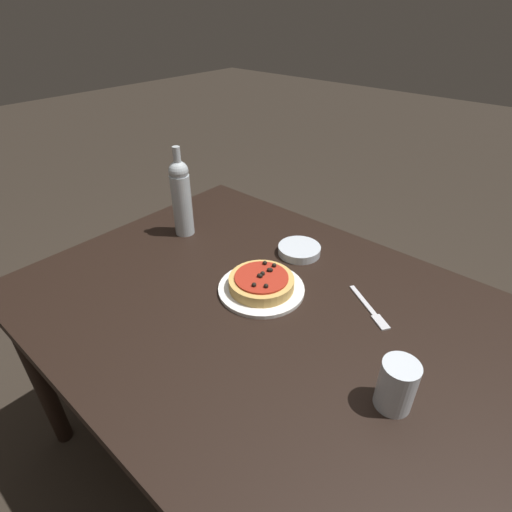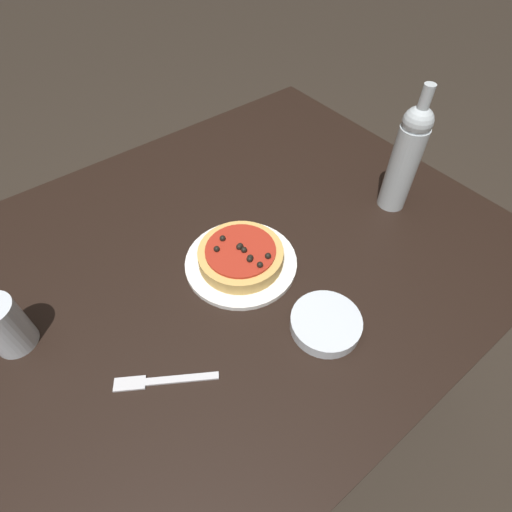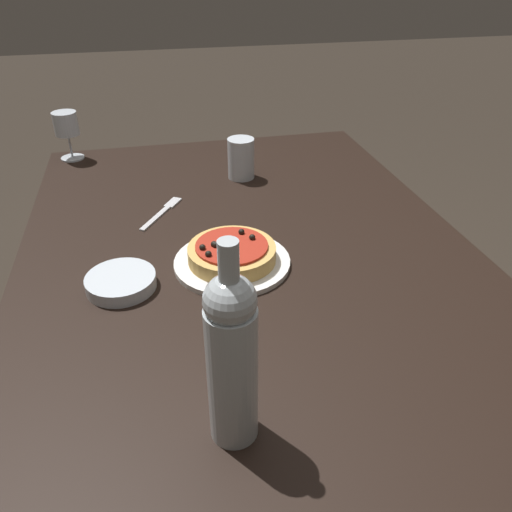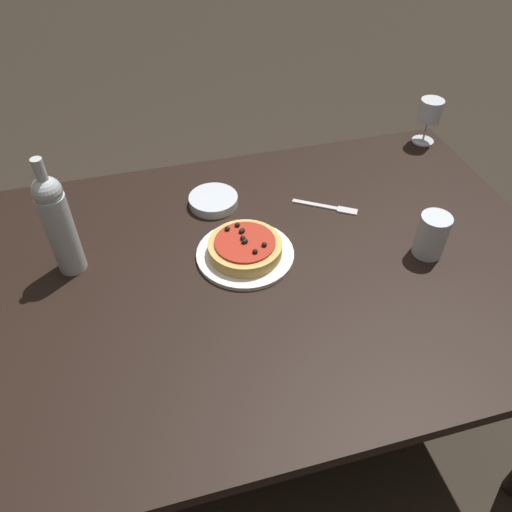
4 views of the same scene
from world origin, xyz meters
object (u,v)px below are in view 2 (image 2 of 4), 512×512
Objects in this scene: water_cup at (4,326)px; side_bowl at (326,323)px; dining_table at (205,287)px; fork at (159,381)px; wine_bottle at (406,157)px; dinner_plate at (241,262)px; pizza at (241,255)px.

side_bowl is (-0.51, 0.36, -0.05)m from water_cup.
fork is at bearing 40.66° from dining_table.
dining_table is at bearing -106.98° from fork.
side_bowl is at bearing -165.75° from fork.
side_bowl is at bearing 22.12° from wine_bottle.
dining_table is at bearing -13.62° from wine_bottle.
side_bowl is (-0.11, 0.29, 0.09)m from dining_table.
fork is at bearing 24.84° from dinner_plate.
pizza is 0.60× the size of wine_bottle.
dining_table is 0.33m from side_bowl.
dinner_plate is at bearing 166.45° from water_cup.
wine_bottle is at bearing -157.88° from side_bowl.
wine_bottle reaches higher than side_bowl.
water_cup is 0.31m from fork.
dinner_plate is at bearing -97.32° from pizza.
wine_bottle is at bearing 170.20° from pizza.
dining_table is 10.18× the size of side_bowl.
wine_bottle reaches higher than water_cup.
side_bowl is (-0.04, 0.24, 0.01)m from dinner_plate.
water_cup is (0.40, -0.06, 0.14)m from dining_table.
side_bowl is 0.34m from fork.
fork is (0.73, 0.06, -0.14)m from wine_bottle.
dining_table is at bearing -32.69° from pizza.
wine_bottle reaches higher than dining_table.
side_bowl is at bearing 98.49° from pizza.
wine_bottle is (-0.44, 0.08, 0.12)m from pizza.
side_bowl is at bearing 98.48° from dinner_plate.
water_cup is (0.47, -0.11, 0.05)m from dinner_plate.
wine_bottle is (-0.44, 0.08, 0.14)m from dinner_plate.
wine_bottle is 2.25× the size of side_bowl.
wine_bottle reaches higher than pizza.
wine_bottle is at bearing 168.24° from water_cup.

